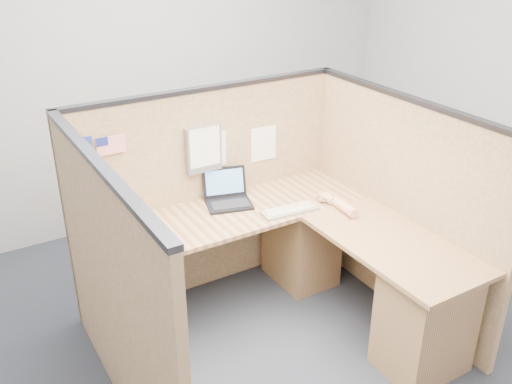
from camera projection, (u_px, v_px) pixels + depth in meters
floor at (283, 354)px, 3.67m from camera, size 5.00×5.00×0.00m
wall_back at (140, 68)px, 4.80m from camera, size 5.00×0.00×5.00m
cubicle_partitions at (249, 222)px, 3.67m from camera, size 2.06×1.83×1.53m
l_desk at (284, 274)px, 3.80m from camera, size 1.95×1.75×0.73m
laptop at (225, 195)px, 3.99m from camera, size 0.36×0.37×0.22m
keyboard at (289, 210)px, 3.87m from camera, size 0.40×0.17×0.03m
mouse at (326, 199)px, 4.01m from camera, size 0.11×0.08×0.04m
hand_forearm at (339, 204)px, 3.91m from camera, size 0.10×0.36×0.08m
blue_poster at (80, 155)px, 3.48m from camera, size 0.17×0.02×0.22m
american_flag at (108, 147)px, 3.54m from camera, size 0.19×0.01×0.32m
file_holder at (204, 149)px, 3.89m from camera, size 0.26×0.05×0.33m
paper_left at (212, 150)px, 3.96m from camera, size 0.20×0.02×0.26m
paper_right at (263, 144)px, 4.17m from camera, size 0.20×0.02×0.25m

